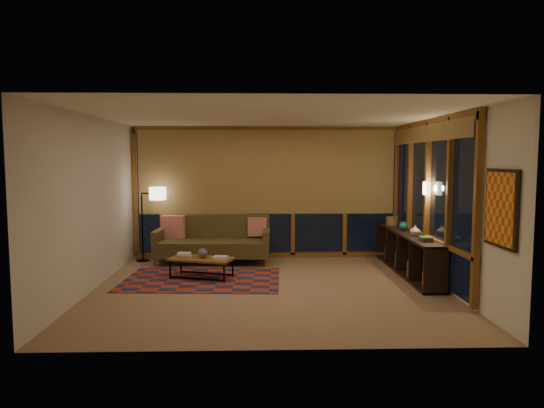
{
  "coord_description": "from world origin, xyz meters",
  "views": [
    {
      "loc": [
        -0.18,
        -7.5,
        2.03
      ],
      "look_at": [
        0.05,
        0.48,
        1.29
      ],
      "focal_mm": 32.0,
      "sensor_mm": 36.0,
      "label": 1
    }
  ],
  "objects_px": {
    "sofa": "(213,240)",
    "bookshelf": "(407,253)",
    "coffee_table": "(202,268)",
    "floor_lamp": "(142,224)"
  },
  "relations": [
    {
      "from": "sofa",
      "to": "coffee_table",
      "type": "bearing_deg",
      "value": -91.1
    },
    {
      "from": "coffee_table",
      "to": "sofa",
      "type": "bearing_deg",
      "value": 103.83
    },
    {
      "from": "sofa",
      "to": "floor_lamp",
      "type": "bearing_deg",
      "value": 173.81
    },
    {
      "from": "sofa",
      "to": "bookshelf",
      "type": "distance_m",
      "value": 3.68
    },
    {
      "from": "sofa",
      "to": "coffee_table",
      "type": "height_order",
      "value": "sofa"
    },
    {
      "from": "sofa",
      "to": "bookshelf",
      "type": "relative_size",
      "value": 0.75
    },
    {
      "from": "coffee_table",
      "to": "floor_lamp",
      "type": "height_order",
      "value": "floor_lamp"
    },
    {
      "from": "floor_lamp",
      "to": "sofa",
      "type": "bearing_deg",
      "value": 5.2
    },
    {
      "from": "sofa",
      "to": "floor_lamp",
      "type": "relative_size",
      "value": 1.48
    },
    {
      "from": "coffee_table",
      "to": "bookshelf",
      "type": "relative_size",
      "value": 0.36
    }
  ]
}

